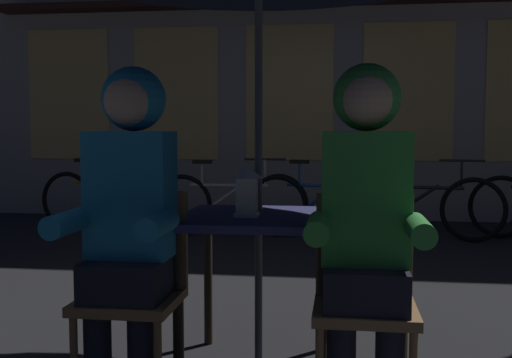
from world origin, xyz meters
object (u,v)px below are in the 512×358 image
cafe_table (259,236)px  chair_left (135,283)px  person_right_hooded (366,204)px  person_left_hooded (129,201)px  bicycle_second (228,204)px  bicycle_third (325,204)px  bicycle_fourth (421,206)px  chair_right (364,291)px  lantern (247,190)px  bicycle_nearest (107,201)px

cafe_table → chair_left: bearing=-142.5°
person_right_hooded → cafe_table: bearing=138.4°
person_right_hooded → person_left_hooded: bearing=180.0°
person_left_hooded → person_right_hooded: same height
cafe_table → bicycle_second: 3.77m
bicycle_third → chair_left: bearing=-99.4°
bicycle_third → bicycle_fourth: 0.99m
cafe_table → person_left_hooded: (-0.48, -0.43, 0.21)m
chair_left → person_right_hooded: (0.96, -0.06, 0.36)m
person_right_hooded → bicycle_third: person_right_hooded is taller
person_left_hooded → chair_left: bearing=90.0°
bicycle_second → bicycle_third: 1.02m
chair_left → bicycle_second: bearing=94.7°
cafe_table → bicycle_fourth: bicycle_fourth is taller
person_left_hooded → bicycle_third: size_ratio=0.85×
chair_right → bicycle_fourth: chair_right is taller
person_left_hooded → bicycle_second: (-0.33, 4.10, -0.50)m
chair_left → cafe_table: bearing=37.5°
lantern → person_left_hooded: size_ratio=0.17×
chair_left → bicycle_second: (-0.33, 4.04, -0.14)m
chair_left → chair_right: bearing=0.0°
chair_left → bicycle_fourth: (1.67, 4.08, -0.14)m
person_right_hooded → bicycle_nearest: size_ratio=0.84×
bicycle_second → bicycle_third: same height
lantern → chair_left: bearing=-145.1°
bicycle_third → bicycle_second: bearing=-175.0°
person_right_hooded → bicycle_fourth: bearing=80.2°
bicycle_fourth → bicycle_second: bearing=-178.9°
chair_right → bicycle_nearest: (-2.69, 4.15, -0.14)m
cafe_table → chair_right: chair_right is taller
cafe_table → lantern: (-0.05, -0.07, 0.22)m
chair_right → bicycle_second: (-1.29, 4.04, -0.14)m
chair_right → person_right_hooded: bearing=-90.0°
person_left_hooded → bicycle_fourth: person_left_hooded is taller
person_left_hooded → bicycle_fourth: bearing=68.0°
lantern → person_right_hooded: bearing=-34.4°
person_right_hooded → chair_right: bearing=90.0°
person_left_hooded → lantern: bearing=39.6°
cafe_table → person_left_hooded: size_ratio=0.53×
bicycle_nearest → bicycle_third: bearing=-0.6°
chair_right → bicycle_second: chair_right is taller
chair_left → person_left_hooded: person_left_hooded is taller
lantern → chair_left: 0.65m
chair_right → bicycle_nearest: bearing=123.0°
person_right_hooded → bicycle_second: 4.32m
lantern → chair_right: size_ratio=0.27×
person_left_hooded → bicycle_second: size_ratio=0.83×
bicycle_third → person_left_hooded: bearing=-99.3°
bicycle_nearest → bicycle_third: (2.42, -0.03, 0.00)m
lantern → bicycle_third: size_ratio=0.14×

